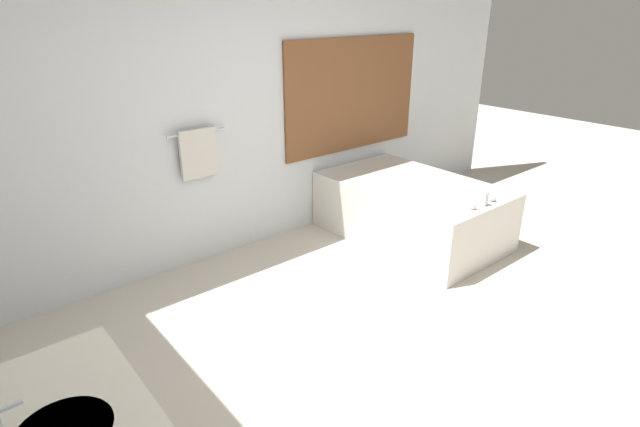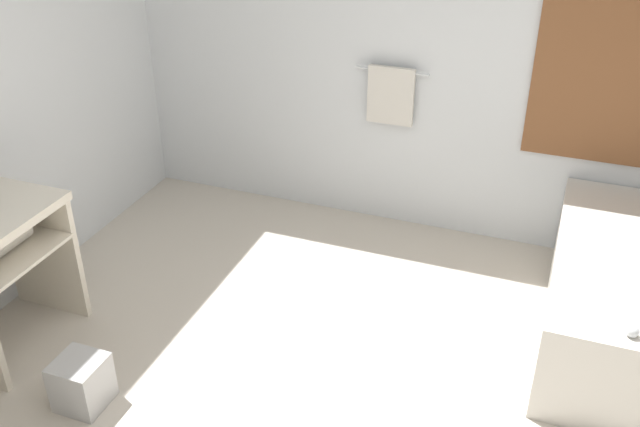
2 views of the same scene
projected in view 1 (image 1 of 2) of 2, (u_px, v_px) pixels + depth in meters
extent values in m
plane|color=beige|center=(421.00, 373.00, 3.07)|extent=(16.00, 16.00, 0.00)
cube|color=silver|center=(223.00, 102.00, 4.12)|extent=(7.40, 0.06, 2.70)
cube|color=brown|center=(354.00, 95.00, 4.98)|extent=(1.70, 0.02, 1.10)
cylinder|color=silver|center=(196.00, 133.00, 3.98)|extent=(0.50, 0.02, 0.02)
cube|color=beige|center=(199.00, 153.00, 4.03)|extent=(0.32, 0.04, 0.40)
cube|color=silver|center=(9.00, 407.00, 1.45)|extent=(0.07, 0.01, 0.01)
cube|color=silver|center=(411.00, 210.00, 4.76)|extent=(1.05, 1.69, 0.56)
ellipsoid|color=white|center=(412.00, 197.00, 4.71)|extent=(0.76, 1.21, 0.30)
cube|color=silver|center=(483.00, 198.00, 4.11)|extent=(0.04, 0.07, 0.12)
sphere|color=silver|center=(473.00, 206.00, 4.03)|extent=(0.06, 0.06, 0.06)
sphere|color=silver|center=(492.00, 198.00, 4.20)|extent=(0.06, 0.06, 0.06)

